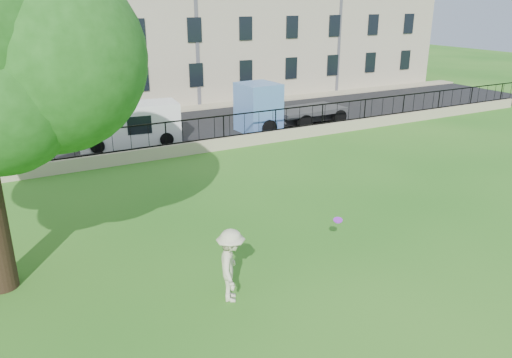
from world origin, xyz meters
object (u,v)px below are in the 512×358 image
man (231,265)px  white_van (129,125)px  blue_truck (291,104)px  frisbee (338,220)px

man → white_van: bearing=21.1°
man → white_van: size_ratio=0.38×
white_van → blue_truck: blue_truck is taller
frisbee → white_van: 14.81m
white_van → blue_truck: bearing=2.5°
frisbee → white_van: (-2.26, 14.63, -0.00)m
man → frisbee: size_ratio=7.06×
man → frisbee: bearing=-52.5°
frisbee → blue_truck: bearing=62.8°
man → blue_truck: 18.35m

